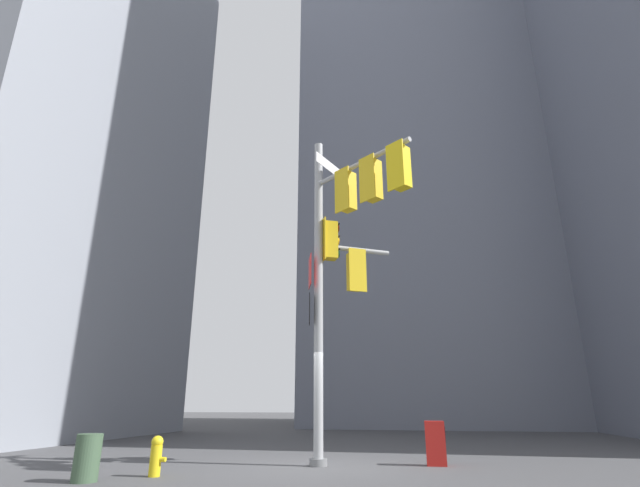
# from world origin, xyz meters

# --- Properties ---
(ground) EXTENTS (120.00, 120.00, 0.00)m
(ground) POSITION_xyz_m (0.00, 0.00, 0.00)
(ground) COLOR #474749
(building_mid_block) EXTENTS (16.39, 16.39, 37.97)m
(building_mid_block) POSITION_xyz_m (3.89, 23.36, 18.99)
(building_mid_block) COLOR slate
(building_mid_block) RESTS_ON ground
(signal_pole_assembly) EXTENTS (2.81, 3.08, 8.17)m
(signal_pole_assembly) POSITION_xyz_m (0.71, -0.35, 5.13)
(signal_pole_assembly) COLOR #9EA0A3
(signal_pole_assembly) RESTS_ON ground
(fire_hydrant) EXTENTS (0.33, 0.23, 0.74)m
(fire_hydrant) POSITION_xyz_m (-2.80, -2.15, 0.39)
(fire_hydrant) COLOR yellow
(fire_hydrant) RESTS_ON ground
(newspaper_box) EXTENTS (0.45, 0.36, 0.95)m
(newspaper_box) POSITION_xyz_m (2.62, 0.59, 0.48)
(newspaper_box) COLOR red
(newspaper_box) RESTS_ON ground
(trash_bin) EXTENTS (0.46, 0.46, 0.81)m
(trash_bin) POSITION_xyz_m (-3.70, -3.00, 0.40)
(trash_bin) COLOR #3F593F
(trash_bin) RESTS_ON ground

